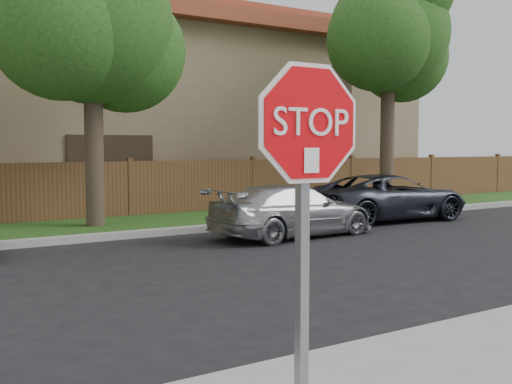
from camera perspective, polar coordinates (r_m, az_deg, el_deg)
tree_mid at (r=14.87m, az=-15.17°, el=15.32°), size 4.80×3.90×7.35m
tree_right at (r=19.95m, az=12.85°, el=14.53°), size 4.80×3.90×8.20m
stop_sign at (r=3.63m, az=4.88°, el=1.45°), size 1.01×0.13×2.55m
sedan_right at (r=13.37m, az=3.53°, el=-1.78°), size 4.13×1.96×1.16m
sedan_far_right at (r=16.69m, az=12.53°, el=-0.49°), size 4.65×2.36×1.26m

